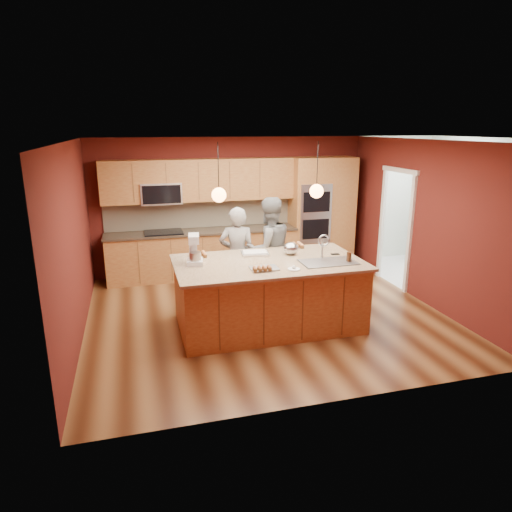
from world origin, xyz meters
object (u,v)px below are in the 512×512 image
object	(u,v)px
person_left	(237,256)
mixing_bowl	(291,249)
person_right	(269,250)
island	(269,293)
stand_mixer	(194,251)

from	to	relation	value
person_left	mixing_bowl	xyz separation A→B (m)	(0.67, -0.75, 0.27)
person_right	person_left	bearing A→B (deg)	-10.72
island	stand_mixer	bearing A→B (deg)	171.29
island	person_left	size ratio (longest dim) A/B	1.66
stand_mixer	island	bearing A→B (deg)	-0.88
island	person_right	size ratio (longest dim) A/B	1.53
island	stand_mixer	size ratio (longest dim) A/B	6.42
person_left	stand_mixer	xyz separation A→B (m)	(-0.82, -0.85, 0.36)
island	person_left	world-z (taller)	person_left
person_right	mixing_bowl	world-z (taller)	person_right
island	person_right	world-z (taller)	person_right
island	mixing_bowl	size ratio (longest dim) A/B	11.72
person_left	stand_mixer	size ratio (longest dim) A/B	3.88
person_left	person_right	bearing A→B (deg)	-165.64
mixing_bowl	person_left	bearing A→B (deg)	131.99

